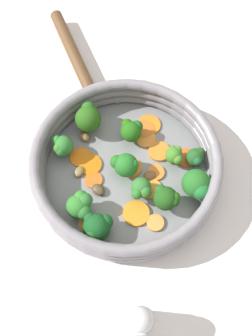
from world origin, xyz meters
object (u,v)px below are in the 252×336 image
broccoli_floret_1 (196,157)px  mushroom_piece_0 (84,137)px  broccoli_floret_8 (198,185)px  carrot_slice_0 (161,153)px  broccoli_floret_2 (166,198)px  carrot_slice_10 (187,158)px  broccoli_floret_4 (62,146)px  carrot_slice_13 (156,173)px  mushroom_piece_3 (79,172)px  carrot_slice_4 (89,224)px  broccoli_floret_7 (124,166)px  mushroom_piece_1 (98,190)px  carrot_slice_5 (81,157)px  mushroom_piece_2 (150,176)px  broccoli_floret_9 (97,227)px  broccoli_floret_0 (89,116)px  carrot_slice_3 (151,189)px  skillet (126,173)px  carrot_slice_1 (94,180)px  broccoli_floret_6 (175,155)px  broccoli_floret_3 (80,205)px  salt_shaker (140,321)px  broccoli_floret_10 (140,190)px  carrot_slice_7 (131,168)px  carrot_slice_12 (146,139)px  carrot_slice_8 (144,129)px  carrot_slice_2 (149,125)px  carrot_slice_11 (90,164)px

broccoli_floret_1 → mushroom_piece_0: 0.20m
broccoli_floret_8 → carrot_slice_0: bearing=-175.9°
broccoli_floret_2 → mushroom_piece_0: broccoli_floret_2 is taller
carrot_slice_10 → broccoli_floret_4: 0.21m
carrot_slice_0 → carrot_slice_13: bearing=-47.2°
mushroom_piece_3 → carrot_slice_4: bearing=-20.3°
broccoli_floret_7 → mushroom_piece_3: 0.08m
broccoli_floret_2 → mushroom_piece_1: 0.12m
carrot_slice_5 → broccoli_floret_2: 0.17m
broccoli_floret_4 → mushroom_piece_2: (0.12, 0.10, -0.02)m
broccoli_floret_8 → carrot_slice_13: bearing=-151.9°
broccoli_floret_9 → mushroom_piece_3: size_ratio=2.44×
broccoli_floret_0 → carrot_slice_3: bearing=8.4°
carrot_slice_4 → broccoli_floret_0: 0.18m
skillet → carrot_slice_1: carrot_slice_1 is taller
broccoli_floret_6 → broccoli_floret_8: (0.07, -0.00, 0.01)m
carrot_slice_5 → carrot_slice_3: bearing=31.2°
broccoli_floret_3 → mushroom_piece_0: size_ratio=2.33×
mushroom_piece_0 → carrot_slice_13: bearing=28.8°
broccoli_floret_9 → mushroom_piece_2: 0.13m
mushroom_piece_1 → mushroom_piece_3: size_ratio=1.17×
mushroom_piece_1 → salt_shaker: salt_shaker is taller
carrot_slice_13 → broccoli_floret_10: broccoli_floret_10 is taller
carrot_slice_3 → broccoli_floret_6: bearing=110.3°
broccoli_floret_3 → broccoli_floret_7: size_ratio=1.05×
carrot_slice_7 → broccoli_floret_0: 0.11m
carrot_slice_4 → carrot_slice_12: same height
broccoli_floret_0 → broccoli_floret_6: broccoli_floret_0 is taller
carrot_slice_8 → broccoli_floret_4: size_ratio=0.81×
broccoli_floret_0 → broccoli_floret_8: (0.20, 0.08, -0.00)m
broccoli_floret_1 → broccoli_floret_6: size_ratio=0.96×
carrot_slice_8 → broccoli_floret_4: (-0.04, -0.14, 0.03)m
mushroom_piece_2 → mushroom_piece_3: same height
broccoli_floret_4 → carrot_slice_2: bearing=78.2°
carrot_slice_12 → broccoli_floret_7: 0.08m
broccoli_floret_9 → broccoli_floret_10: broccoli_floret_9 is taller
mushroom_piece_1 → carrot_slice_1: bearing=171.8°
carrot_slice_3 → broccoli_floret_3: (-0.03, -0.12, 0.03)m
broccoli_floret_0 → broccoli_floret_9: broccoli_floret_0 is taller
carrot_slice_7 → broccoli_floret_3: bearing=-78.7°
mushroom_piece_3 → broccoli_floret_10: bearing=35.4°
carrot_slice_11 → broccoli_floret_4: size_ratio=0.90×
broccoli_floret_4 → mushroom_piece_2: 0.16m
carrot_slice_0 → carrot_slice_7: size_ratio=1.06×
carrot_slice_5 → carrot_slice_7: (0.06, 0.06, 0.00)m
carrot_slice_13 → mushroom_piece_2: size_ratio=1.35×
skillet → carrot_slice_0: carrot_slice_0 is taller
skillet → broccoli_floret_9: 0.12m
broccoli_floret_3 → mushroom_piece_0: bearing=148.0°
carrot_slice_11 → mushroom_piece_1: 0.05m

